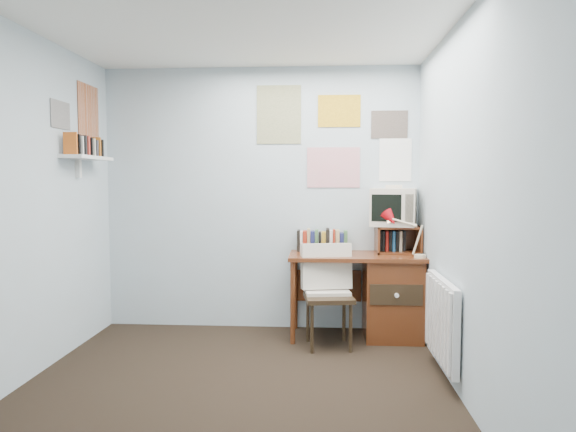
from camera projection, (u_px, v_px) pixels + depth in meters
name	position (u px, v px, depth m)	size (l,w,h in m)	color
ground	(229.00, 404.00, 3.28)	(3.50, 3.50, 0.00)	black
back_wall	(260.00, 199.00, 4.93)	(3.00, 0.02, 2.50)	#A6B6BE
right_wall	(473.00, 210.00, 3.10)	(0.02, 3.50, 2.50)	#A6B6BE
ceiling	(226.00, 3.00, 3.10)	(3.00, 3.50, 0.02)	white
desk	(386.00, 293.00, 4.65)	(1.20, 0.55, 0.76)	#5F2D15
desk_chair	(329.00, 298.00, 4.38)	(0.44, 0.42, 0.85)	black
desk_lamp	(420.00, 237.00, 4.42)	(0.25, 0.22, 0.36)	red
tv_riser	(398.00, 239.00, 4.72)	(0.40, 0.30, 0.25)	#5F2D15
crt_tv	(394.00, 205.00, 4.72)	(0.40, 0.37, 0.38)	beige
book_row	(329.00, 240.00, 4.83)	(0.60, 0.14, 0.22)	#5F2D15
radiator	(442.00, 320.00, 3.70)	(0.09, 0.80, 0.60)	white
wall_shelf	(87.00, 158.00, 4.35)	(0.20, 0.62, 0.24)	white
posters_back	(334.00, 136.00, 4.84)	(1.20, 0.01, 0.90)	white
posters_left	(75.00, 113.00, 4.33)	(0.01, 0.70, 0.60)	white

